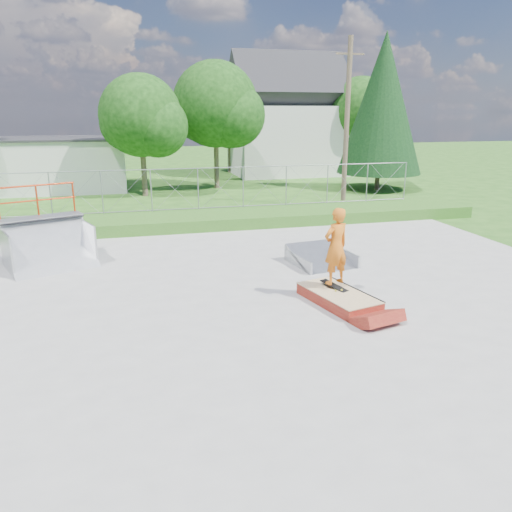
{
  "coord_description": "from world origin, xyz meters",
  "views": [
    {
      "loc": [
        -2.95,
        -10.98,
        4.6
      ],
      "look_at": [
        0.07,
        0.74,
        1.1
      ],
      "focal_mm": 35.0,
      "sensor_mm": 36.0,
      "label": 1
    }
  ],
  "objects_px": {
    "flat_bank_ramp": "(322,257)",
    "skater": "(336,249)",
    "quarter_pipe": "(48,229)",
    "grind_box": "(338,298)"
  },
  "relations": [
    {
      "from": "flat_bank_ramp",
      "to": "skater",
      "type": "distance_m",
      "value": 3.18
    },
    {
      "from": "flat_bank_ramp",
      "to": "quarter_pipe",
      "type": "bearing_deg",
      "value": 158.83
    },
    {
      "from": "quarter_pipe",
      "to": "skater",
      "type": "xyz_separation_m",
      "value": [
        7.31,
        -4.77,
        0.13
      ]
    },
    {
      "from": "grind_box",
      "to": "quarter_pipe",
      "type": "height_order",
      "value": "quarter_pipe"
    },
    {
      "from": "grind_box",
      "to": "skater",
      "type": "relative_size",
      "value": 1.24
    },
    {
      "from": "grind_box",
      "to": "quarter_pipe",
      "type": "bearing_deg",
      "value": 131.59
    },
    {
      "from": "skater",
      "to": "flat_bank_ramp",
      "type": "bearing_deg",
      "value": -124.04
    },
    {
      "from": "grind_box",
      "to": "skater",
      "type": "bearing_deg",
      "value": 73.41
    },
    {
      "from": "grind_box",
      "to": "flat_bank_ramp",
      "type": "relative_size",
      "value": 1.32
    },
    {
      "from": "quarter_pipe",
      "to": "skater",
      "type": "relative_size",
      "value": 1.26
    }
  ]
}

